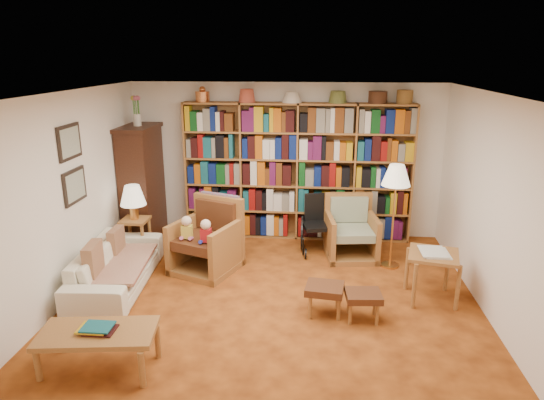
# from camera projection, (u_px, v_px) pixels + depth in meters

# --- Properties ---
(floor) EXTENTS (5.00, 5.00, 0.00)m
(floor) POSITION_uv_depth(u_px,v_px,m) (272.00, 305.00, 5.88)
(floor) COLOR #B55A1B
(floor) RESTS_ON ground
(ceiling) EXTENTS (5.00, 5.00, 0.00)m
(ceiling) POSITION_uv_depth(u_px,v_px,m) (272.00, 95.00, 5.16)
(ceiling) COLOR white
(ceiling) RESTS_ON wall_back
(wall_back) EXTENTS (5.00, 0.00, 5.00)m
(wall_back) POSITION_uv_depth(u_px,v_px,m) (286.00, 161.00, 7.90)
(wall_back) COLOR white
(wall_back) RESTS_ON floor
(wall_front) EXTENTS (5.00, 0.00, 5.00)m
(wall_front) POSITION_uv_depth(u_px,v_px,m) (237.00, 322.00, 3.13)
(wall_front) COLOR white
(wall_front) RESTS_ON floor
(wall_left) EXTENTS (0.00, 5.00, 5.00)m
(wall_left) POSITION_uv_depth(u_px,v_px,m) (62.00, 201.00, 5.73)
(wall_left) COLOR white
(wall_left) RESTS_ON floor
(wall_right) EXTENTS (0.00, 5.00, 5.00)m
(wall_right) POSITION_uv_depth(u_px,v_px,m) (499.00, 213.00, 5.30)
(wall_right) COLOR white
(wall_right) RESTS_ON floor
(bookshelf) EXTENTS (3.60, 0.30, 2.42)m
(bookshelf) POSITION_uv_depth(u_px,v_px,m) (297.00, 168.00, 7.74)
(bookshelf) COLOR #A56733
(bookshelf) RESTS_ON floor
(curio_cabinet) EXTENTS (0.50, 0.95, 2.40)m
(curio_cabinet) POSITION_uv_depth(u_px,v_px,m) (142.00, 183.00, 7.70)
(curio_cabinet) COLOR #3C1D10
(curio_cabinet) RESTS_ON floor
(framed_pictures) EXTENTS (0.03, 0.52, 0.97)m
(framed_pictures) POSITION_uv_depth(u_px,v_px,m) (72.00, 164.00, 5.91)
(framed_pictures) COLOR black
(framed_pictures) RESTS_ON wall_left
(sofa) EXTENTS (1.96, 0.88, 0.56)m
(sofa) POSITION_uv_depth(u_px,v_px,m) (117.00, 266.00, 6.28)
(sofa) COLOR #EEE6CA
(sofa) RESTS_ON floor
(sofa_throw) EXTENTS (0.81, 1.34, 0.04)m
(sofa_throw) POSITION_uv_depth(u_px,v_px,m) (120.00, 265.00, 6.27)
(sofa_throw) COLOR beige
(sofa_throw) RESTS_ON sofa
(cushion_left) EXTENTS (0.12, 0.36, 0.36)m
(cushion_left) POSITION_uv_depth(u_px,v_px,m) (116.00, 244.00, 6.57)
(cushion_left) COLOR maroon
(cushion_left) RESTS_ON sofa
(cushion_right) EXTENTS (0.18, 0.43, 0.41)m
(cushion_right) POSITION_uv_depth(u_px,v_px,m) (94.00, 265.00, 5.90)
(cushion_right) COLOR maroon
(cushion_right) RESTS_ON sofa
(side_table_lamp) EXTENTS (0.39, 0.39, 0.59)m
(side_table_lamp) POSITION_uv_depth(u_px,v_px,m) (136.00, 229.00, 7.19)
(side_table_lamp) COLOR #A56733
(side_table_lamp) RESTS_ON floor
(table_lamp) EXTENTS (0.38, 0.38, 0.51)m
(table_lamp) POSITION_uv_depth(u_px,v_px,m) (133.00, 196.00, 7.04)
(table_lamp) COLOR gold
(table_lamp) RESTS_ON side_table_lamp
(armchair_leather) EXTENTS (1.09, 1.08, 1.01)m
(armchair_leather) POSITION_uv_depth(u_px,v_px,m) (207.00, 240.00, 6.81)
(armchair_leather) COLOR #A56733
(armchair_leather) RESTS_ON floor
(armchair_sage) EXTENTS (0.82, 0.84, 0.90)m
(armchair_sage) POSITION_uv_depth(u_px,v_px,m) (351.00, 233.00, 7.27)
(armchair_sage) COLOR #A56733
(armchair_sage) RESTS_ON floor
(wheelchair) EXTENTS (0.51, 0.70, 0.88)m
(wheelchair) POSITION_uv_depth(u_px,v_px,m) (318.00, 226.00, 7.41)
(wheelchair) COLOR black
(wheelchair) RESTS_ON floor
(floor_lamp) EXTENTS (0.39, 0.39, 1.49)m
(floor_lamp) POSITION_uv_depth(u_px,v_px,m) (396.00, 179.00, 6.58)
(floor_lamp) COLOR gold
(floor_lamp) RESTS_ON floor
(side_table_papers) EXTENTS (0.69, 0.69, 0.64)m
(side_table_papers) POSITION_uv_depth(u_px,v_px,m) (433.00, 260.00, 5.86)
(side_table_papers) COLOR #A56733
(side_table_papers) RESTS_ON floor
(footstool_a) EXTENTS (0.47, 0.41, 0.36)m
(footstool_a) POSITION_uv_depth(u_px,v_px,m) (325.00, 291.00, 5.59)
(footstool_a) COLOR #532F16
(footstool_a) RESTS_ON floor
(footstool_b) EXTENTS (0.42, 0.37, 0.34)m
(footstool_b) POSITION_uv_depth(u_px,v_px,m) (363.00, 298.00, 5.47)
(footstool_b) COLOR #532F16
(footstool_b) RESTS_ON floor
(coffee_table) EXTENTS (1.14, 0.67, 0.46)m
(coffee_table) POSITION_uv_depth(u_px,v_px,m) (98.00, 335.00, 4.58)
(coffee_table) COLOR #A56733
(coffee_table) RESTS_ON floor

